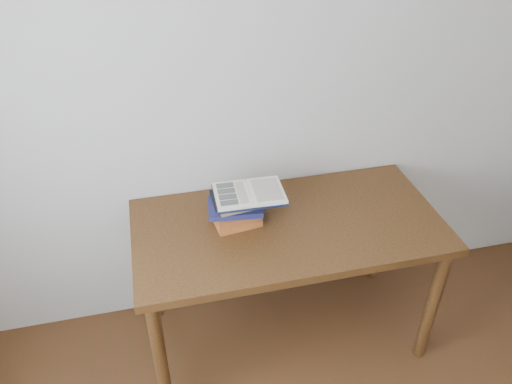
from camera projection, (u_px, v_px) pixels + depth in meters
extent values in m
cube|color=#B8B6AE|center=(272.00, 87.00, 2.33)|extent=(3.50, 0.04, 2.60)
cube|color=#4E3413|center=(288.00, 227.00, 2.35)|extent=(1.45, 0.72, 0.04)
cylinder|color=#4E3413|center=(160.00, 359.00, 2.20)|extent=(0.06, 0.06, 0.73)
cylinder|color=#4E3413|center=(432.00, 306.00, 2.45)|extent=(0.06, 0.06, 0.73)
cylinder|color=#4E3413|center=(151.00, 266.00, 2.68)|extent=(0.06, 0.06, 0.73)
cylinder|color=#4E3413|center=(379.00, 230.00, 2.94)|extent=(0.06, 0.06, 0.73)
cube|color=#964B22|center=(237.00, 219.00, 2.33)|extent=(0.22, 0.17, 0.03)
cube|color=#964B22|center=(236.00, 213.00, 2.32)|extent=(0.23, 0.17, 0.03)
cube|color=#1A1D4F|center=(235.00, 207.00, 2.31)|extent=(0.27, 0.20, 0.03)
cube|color=tan|center=(240.00, 201.00, 2.30)|extent=(0.24, 0.17, 0.03)
cube|color=black|center=(237.00, 197.00, 2.27)|extent=(0.23, 0.15, 0.03)
cube|color=black|center=(249.00, 195.00, 2.26)|extent=(0.33, 0.23, 0.01)
cube|color=beige|center=(232.00, 195.00, 2.24)|extent=(0.16, 0.22, 0.01)
cube|color=beige|center=(266.00, 191.00, 2.27)|extent=(0.16, 0.22, 0.01)
cylinder|color=beige|center=(249.00, 193.00, 2.25)|extent=(0.02, 0.21, 0.01)
cube|color=black|center=(225.00, 185.00, 2.29)|extent=(0.08, 0.04, 0.00)
cube|color=black|center=(226.00, 191.00, 2.25)|extent=(0.08, 0.04, 0.00)
cube|color=black|center=(228.00, 197.00, 2.21)|extent=(0.08, 0.04, 0.00)
cube|color=black|center=(229.00, 203.00, 2.18)|extent=(0.08, 0.04, 0.00)
cube|color=beige|center=(242.00, 192.00, 2.24)|extent=(0.05, 0.17, 0.00)
cube|color=beige|center=(267.00, 189.00, 2.26)|extent=(0.13, 0.18, 0.00)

